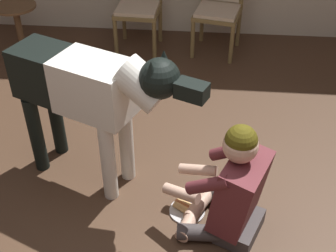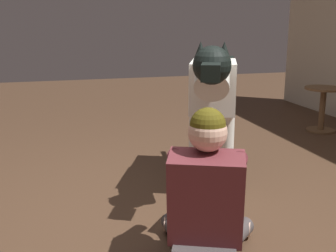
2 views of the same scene
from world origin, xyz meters
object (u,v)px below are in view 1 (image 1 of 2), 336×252
(round_side_table, at_px, (18,24))
(person_sitting_on_floor, at_px, (232,190))
(dining_chair_right_of_pair, at_px, (220,1))
(hot_dog_on_plate, at_px, (187,209))
(large_dog, at_px, (89,91))

(round_side_table, bearing_deg, person_sitting_on_floor, -46.27)
(dining_chair_right_of_pair, distance_m, hot_dog_on_plate, 2.53)
(hot_dog_on_plate, bearing_deg, dining_chair_right_of_pair, 85.48)
(dining_chair_right_of_pair, xyz_separation_m, person_sitting_on_floor, (0.08, -2.58, -0.19))
(person_sitting_on_floor, xyz_separation_m, round_side_table, (-2.21, 2.31, -0.03))
(large_dog, xyz_separation_m, hot_dog_on_plate, (0.68, -0.29, -0.75))
(dining_chair_right_of_pair, bearing_deg, person_sitting_on_floor, -88.14)
(hot_dog_on_plate, xyz_separation_m, round_side_table, (-1.93, 2.19, 0.30))
(person_sitting_on_floor, height_order, round_side_table, person_sitting_on_floor)
(person_sitting_on_floor, bearing_deg, large_dog, 156.83)
(dining_chair_right_of_pair, relative_size, person_sitting_on_floor, 1.14)
(large_dog, distance_m, round_side_table, 2.32)
(large_dog, relative_size, hot_dog_on_plate, 5.90)
(hot_dog_on_plate, bearing_deg, round_side_table, 131.40)
(person_sitting_on_floor, xyz_separation_m, large_dog, (-0.96, 0.41, 0.42))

